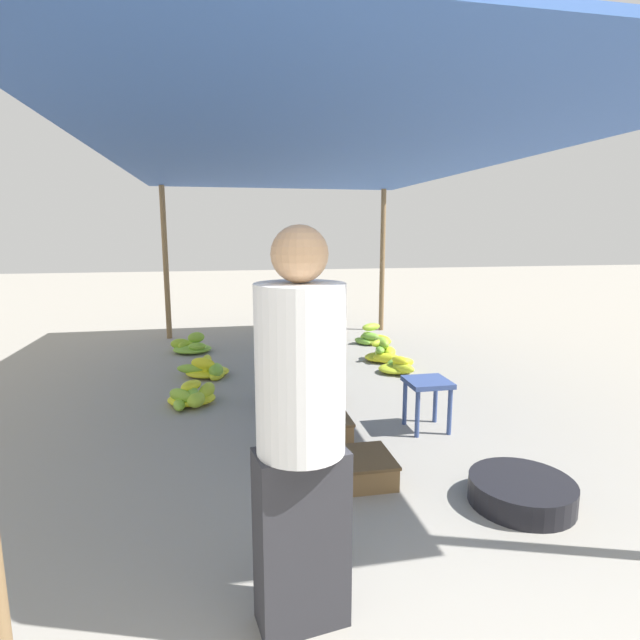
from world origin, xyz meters
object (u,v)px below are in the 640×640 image
banana_pile_left_0 (192,396)px  banana_pile_right_0 (383,352)px  banana_pile_right_1 (399,366)px  stool (427,390)px  basin_black (521,492)px  vendor_foreground (301,429)px  banana_pile_right_2 (371,338)px  banana_pile_left_2 (207,369)px  crate_far (318,428)px  crate_mid (360,468)px  banana_pile_left_1 (190,346)px  crate_near (304,392)px

banana_pile_left_0 → banana_pile_right_0: banana_pile_right_0 is taller
banana_pile_right_1 → banana_pile_right_0: bearing=92.2°
stool → basin_black: bearing=-85.3°
vendor_foreground → banana_pile_right_2: size_ratio=2.91×
vendor_foreground → stool: 2.31m
vendor_foreground → basin_black: 1.74m
banana_pile_left_2 → crate_far: banana_pile_left_2 is taller
stool → vendor_foreground: bearing=-126.0°
banana_pile_left_2 → stool: bearing=-46.7°
banana_pile_left_2 → crate_mid: (1.03, -2.63, -0.00)m
vendor_foreground → banana_pile_right_0: size_ratio=3.45×
vendor_foreground → banana_pile_left_2: bearing=97.2°
stool → banana_pile_left_0: bearing=152.9°
stool → banana_pile_right_0: (0.34, 2.16, -0.22)m
banana_pile_left_1 → banana_pile_right_1: 2.82m
crate_near → crate_far: (-0.04, -0.91, 0.01)m
banana_pile_left_1 → banana_pile_left_2: 1.23m
banana_pile_left_1 → banana_pile_right_0: bearing=-21.8°
banana_pile_left_0 → banana_pile_left_1: banana_pile_left_1 is taller
banana_pile_left_1 → banana_pile_right_2: (2.54, 0.04, 0.01)m
banana_pile_right_0 → stool: bearing=-99.0°
banana_pile_right_0 → banana_pile_right_2: bearing=80.9°
basin_black → banana_pile_left_1: size_ratio=1.13×
basin_black → banana_pile_left_2: banana_pile_left_2 is taller
stool → basin_black: size_ratio=0.69×
banana_pile_right_0 → banana_pile_right_2: 1.01m
vendor_foreground → basin_black: bearing=24.3°
banana_pile_left_1 → banana_pile_right_0: banana_pile_right_0 is taller
banana_pile_left_1 → banana_pile_right_0: (2.38, -0.95, 0.04)m
stool → crate_far: size_ratio=0.90×
crate_far → banana_pile_right_2: bearing=66.3°
basin_black → crate_near: size_ratio=1.14×
basin_black → banana_pile_right_0: (0.24, 3.34, 0.04)m
banana_pile_left_0 → banana_pile_left_1: bearing=93.5°
basin_black → banana_pile_left_0: banana_pile_left_0 is taller
stool → banana_pile_left_0: size_ratio=0.85×
banana_pile_right_1 → crate_mid: (-1.13, -2.35, 0.00)m
banana_pile_right_0 → banana_pile_left_2: bearing=-173.4°
stool → banana_pile_right_1: (0.36, 1.63, -0.26)m
banana_pile_right_2 → banana_pile_left_1: bearing=-179.0°
basin_black → banana_pile_right_2: size_ratio=1.10×
banana_pile_right_1 → crate_near: (-1.23, -0.78, 0.02)m
vendor_foreground → banana_pile_right_2: bearing=69.8°
basin_black → banana_pile_right_0: bearing=85.8°
banana_pile_right_1 → stool: bearing=-102.5°
banana_pile_left_0 → banana_pile_right_2: size_ratio=0.88×
basin_black → banana_pile_left_1: bearing=116.5°
basin_black → crate_near: crate_near is taller
stool → banana_pile_left_2: stool is taller
banana_pile_left_2 → crate_near: (0.93, -1.05, 0.01)m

